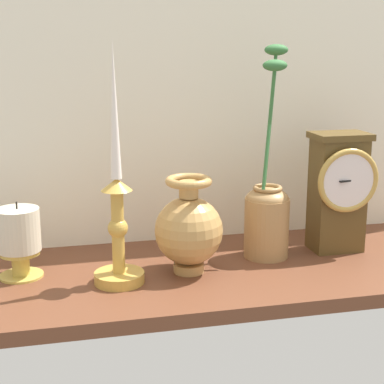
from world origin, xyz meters
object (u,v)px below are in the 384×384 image
object	(u,v)px
mantel_clock	(338,190)
pillar_candle_front	(19,238)
candlestick_tall_left	(118,217)
brass_vase_jar	(267,212)
brass_vase_bulbous	(189,229)

from	to	relation	value
mantel_clock	pillar_candle_front	distance (cm)	58.74
candlestick_tall_left	brass_vase_jar	world-z (taller)	candlestick_tall_left
mantel_clock	candlestick_tall_left	size ratio (longest dim) A/B	0.57
mantel_clock	candlestick_tall_left	bearing A→B (deg)	-170.55
brass_vase_bulbous	brass_vase_jar	size ratio (longest dim) A/B	0.44
brass_vase_jar	brass_vase_bulbous	bearing A→B (deg)	-163.93
candlestick_tall_left	pillar_candle_front	size ratio (longest dim) A/B	3.01
brass_vase_bulbous	mantel_clock	bearing A→B (deg)	9.30
brass_vase_bulbous	pillar_candle_front	distance (cm)	28.75
pillar_candle_front	candlestick_tall_left	bearing A→B (deg)	-22.27
candlestick_tall_left	brass_vase_bulbous	bearing A→B (deg)	9.80
candlestick_tall_left	mantel_clock	bearing A→B (deg)	9.45
brass_vase_jar	pillar_candle_front	size ratio (longest dim) A/B	2.93
mantel_clock	brass_vase_bulbous	xyz separation A→B (cm)	(-30.15, -4.94, -3.94)
brass_vase_jar	mantel_clock	bearing A→B (deg)	1.46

